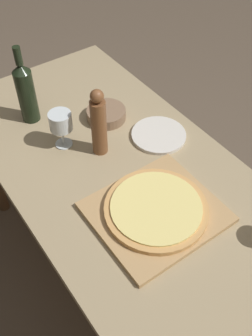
% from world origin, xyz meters
% --- Properties ---
extents(ground_plane, '(12.00, 12.00, 0.00)m').
position_xyz_m(ground_plane, '(0.00, 0.00, 0.00)').
color(ground_plane, brown).
extents(dining_table, '(0.75, 1.58, 0.74)m').
position_xyz_m(dining_table, '(0.00, 0.00, 0.65)').
color(dining_table, '#9E8966').
rests_on(dining_table, ground_plane).
extents(cutting_board, '(0.39, 0.35, 0.02)m').
position_xyz_m(cutting_board, '(-0.02, -0.20, 0.75)').
color(cutting_board, tan).
rests_on(cutting_board, dining_table).
extents(pizza, '(0.33, 0.33, 0.02)m').
position_xyz_m(pizza, '(-0.02, -0.20, 0.77)').
color(pizza, tan).
rests_on(pizza, cutting_board).
extents(wine_bottle, '(0.07, 0.07, 0.32)m').
position_xyz_m(wine_bottle, '(-0.14, 0.46, 0.88)').
color(wine_bottle, black).
rests_on(wine_bottle, dining_table).
extents(pepper_mill, '(0.06, 0.06, 0.27)m').
position_xyz_m(pepper_mill, '(-0.01, 0.14, 0.87)').
color(pepper_mill, brown).
rests_on(pepper_mill, dining_table).
extents(wine_glass, '(0.08, 0.08, 0.15)m').
position_xyz_m(wine_glass, '(-0.10, 0.25, 0.85)').
color(wine_glass, silver).
rests_on(wine_glass, dining_table).
extents(small_bowl, '(0.16, 0.16, 0.04)m').
position_xyz_m(small_bowl, '(0.11, 0.28, 0.77)').
color(small_bowl, '#84664C').
rests_on(small_bowl, dining_table).
extents(dinner_plate, '(0.21, 0.21, 0.01)m').
position_xyz_m(dinner_plate, '(0.21, 0.08, 0.75)').
color(dinner_plate, silver).
rests_on(dinner_plate, dining_table).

